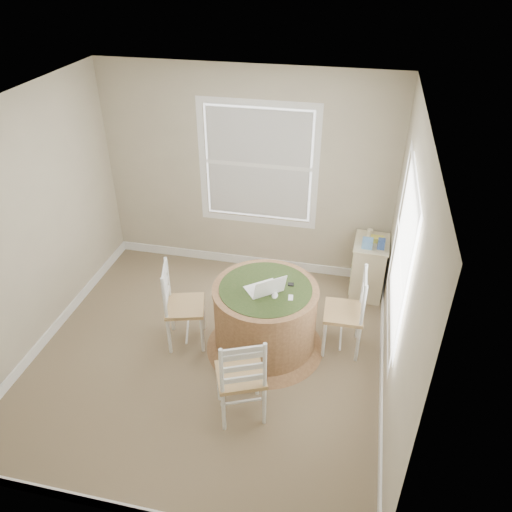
% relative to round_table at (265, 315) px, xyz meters
% --- Properties ---
extents(room, '(3.64, 3.64, 2.64)m').
position_rel_round_table_xyz_m(room, '(-0.39, -0.11, 0.88)').
color(room, '#7A634D').
rests_on(room, ground).
extents(round_table, '(1.26, 1.26, 0.78)m').
position_rel_round_table_xyz_m(round_table, '(0.00, 0.00, 0.00)').
color(round_table, '#A17248').
rests_on(round_table, ground).
extents(chair_left, '(0.50, 0.51, 0.95)m').
position_rel_round_table_xyz_m(chair_left, '(-0.85, -0.09, 0.05)').
color(chair_left, white).
rests_on(chair_left, ground).
extents(chair_near, '(0.54, 0.53, 0.95)m').
position_rel_round_table_xyz_m(chair_near, '(-0.04, -0.91, 0.05)').
color(chair_near, white).
rests_on(chair_near, ground).
extents(chair_right, '(0.41, 0.43, 0.95)m').
position_rel_round_table_xyz_m(chair_right, '(0.80, 0.17, 0.05)').
color(chair_right, white).
rests_on(chair_right, ground).
extents(laptop, '(0.45, 0.44, 0.24)m').
position_rel_round_table_xyz_m(laptop, '(0.00, -0.05, 0.38)').
color(laptop, white).
rests_on(laptop, round_table).
extents(mouse, '(0.07, 0.10, 0.03)m').
position_rel_round_table_xyz_m(mouse, '(0.12, -0.11, 0.36)').
color(mouse, white).
rests_on(mouse, round_table).
extents(phone, '(0.05, 0.09, 0.02)m').
position_rel_round_table_xyz_m(phone, '(0.27, -0.10, 0.35)').
color(phone, '#B7BABF').
rests_on(phone, round_table).
extents(keys, '(0.07, 0.06, 0.02)m').
position_rel_round_table_xyz_m(keys, '(0.24, 0.11, 0.36)').
color(keys, black).
rests_on(keys, round_table).
extents(corner_chest, '(0.43, 0.56, 0.72)m').
position_rel_round_table_xyz_m(corner_chest, '(1.03, 1.23, -0.06)').
color(corner_chest, beige).
rests_on(corner_chest, ground).
extents(tissue_box, '(0.12, 0.12, 0.10)m').
position_rel_round_table_xyz_m(tissue_box, '(0.98, 1.12, 0.35)').
color(tissue_box, '#609BDD').
rests_on(tissue_box, corner_chest).
extents(box_yellow, '(0.15, 0.11, 0.06)m').
position_rel_round_table_xyz_m(box_yellow, '(1.08, 1.26, 0.33)').
color(box_yellow, '#DDD54E').
rests_on(box_yellow, corner_chest).
extents(box_blue, '(0.08, 0.08, 0.12)m').
position_rel_round_table_xyz_m(box_blue, '(1.12, 1.12, 0.36)').
color(box_blue, '#34539E').
rests_on(box_blue, corner_chest).
extents(cup_cream, '(0.07, 0.07, 0.09)m').
position_rel_round_table_xyz_m(cup_cream, '(0.99, 1.36, 0.34)').
color(cup_cream, beige).
rests_on(cup_cream, corner_chest).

